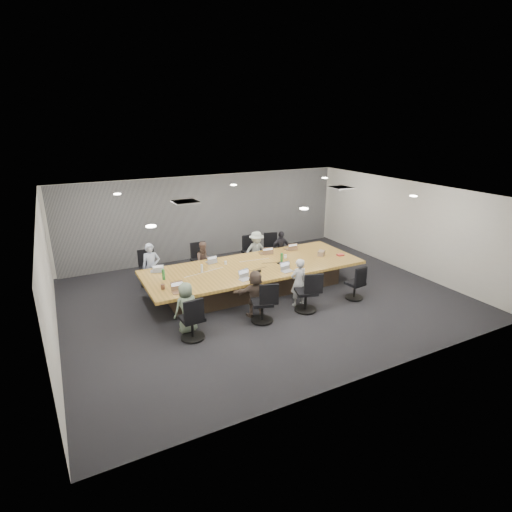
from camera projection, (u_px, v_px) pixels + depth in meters
name	position (u px, v px, depth m)	size (l,w,h in m)	color
floor	(263.00, 297.00, 10.77)	(10.00, 8.00, 0.00)	black
ceiling	(263.00, 194.00, 9.86)	(10.00, 8.00, 0.00)	white
wall_back	(208.00, 216.00, 13.68)	(10.00, 2.80, 0.00)	beige
wall_front	(371.00, 310.00, 6.95)	(10.00, 2.80, 0.00)	beige
wall_left	(48.00, 282.00, 8.15)	(8.00, 2.80, 0.00)	beige
wall_right	(404.00, 226.00, 12.48)	(8.00, 2.80, 0.00)	beige
curtain	(209.00, 217.00, 13.62)	(9.80, 0.04, 2.80)	slate
conference_table	(254.00, 277.00, 11.06)	(6.00, 2.20, 0.74)	#382A1F
chair_0	(149.00, 272.00, 11.40)	(0.57, 0.57, 0.85)	black
chair_1	(201.00, 263.00, 12.07)	(0.58, 0.58, 0.85)	black
chair_2	(251.00, 255.00, 12.81)	(0.58, 0.58, 0.86)	black
chair_3	(275.00, 251.00, 13.20)	(0.55, 0.55, 0.82)	black
chair_4	(192.00, 322.00, 8.60)	(0.55, 0.55, 0.82)	black
chair_5	(262.00, 306.00, 9.34)	(0.55, 0.55, 0.82)	black
chair_6	(306.00, 295.00, 9.87)	(0.58, 0.58, 0.86)	black
chair_7	(355.00, 286.00, 10.56)	(0.49, 0.49, 0.73)	black
person_0	(151.00, 267.00, 11.02)	(0.49, 0.32, 1.35)	#ACB8D7
laptop_0	(156.00, 271.00, 10.54)	(0.29, 0.20, 0.02)	#B2B2B7
person_1	(204.00, 261.00, 11.72)	(0.58, 0.45, 1.19)	brown
laptop_1	(211.00, 262.00, 11.21)	(0.28, 0.19, 0.02)	#B2B2B7
person_2	(256.00, 251.00, 12.45)	(0.83, 0.48, 1.28)	#A9B3AB
laptop_2	(265.00, 253.00, 11.95)	(0.33, 0.23, 0.02)	#8C6647
person_3	(281.00, 249.00, 12.84)	(0.69, 0.29, 1.18)	#24232B
laptop_3	(290.00, 249.00, 12.33)	(0.31, 0.22, 0.02)	#8C6647
person_4	(187.00, 308.00, 8.84)	(0.58, 0.38, 1.18)	gray
laptop_4	(179.00, 292.00, 9.25)	(0.30, 0.21, 0.02)	#8C6647
person_5	(255.00, 293.00, 9.58)	(1.08, 0.34, 1.16)	brown
laptop_5	(245.00, 279.00, 9.99)	(0.30, 0.21, 0.02)	#B2B2B7
person_6	(299.00, 282.00, 10.10)	(0.46, 0.30, 1.27)	#BDBDC0
laptop_6	(287.00, 271.00, 10.52)	(0.30, 0.21, 0.02)	#B2B2B7
bottle_green_left	(164.00, 275.00, 9.96)	(0.07, 0.07, 0.27)	#2D7C35
bottle_green_right	(282.00, 258.00, 11.18)	(0.07, 0.07, 0.26)	#2D7C35
bottle_clear	(202.00, 268.00, 10.45)	(0.06, 0.06, 0.21)	silver
cup_white_far	(226.00, 263.00, 11.04)	(0.07, 0.07, 0.09)	white
cup_white_near	(285.00, 256.00, 11.54)	(0.08, 0.08, 0.10)	white
mug_brown	(163.00, 287.00, 9.42)	(0.10, 0.10, 0.12)	brown
mic_left	(255.00, 274.00, 10.34)	(0.16, 0.11, 0.03)	black
mic_right	(280.00, 263.00, 11.11)	(0.15, 0.10, 0.03)	black
stapler	(258.00, 271.00, 10.44)	(0.18, 0.04, 0.07)	black
canvas_bag	(321.00, 253.00, 11.75)	(0.27, 0.16, 0.14)	#94795F
snack_packet	(340.00, 255.00, 11.76)	(0.20, 0.13, 0.04)	#C83B34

